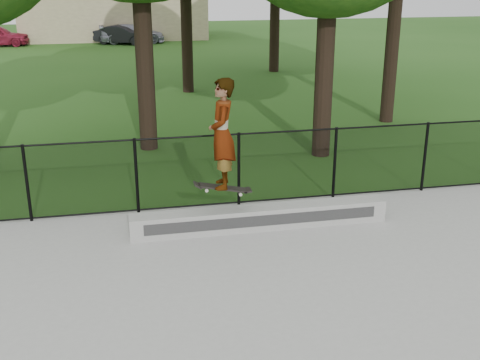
{
  "coord_description": "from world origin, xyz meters",
  "views": [
    {
      "loc": [
        -2.28,
        -5.12,
        4.58
      ],
      "look_at": [
        -0.33,
        4.2,
        1.2
      ],
      "focal_mm": 45.0,
      "sensor_mm": 36.0,
      "label": 1
    }
  ],
  "objects_px": {
    "car_b": "(123,35)",
    "skater_airborne": "(222,135)",
    "grind_ledge": "(260,217)",
    "car_c": "(132,34)"
  },
  "relations": [
    {
      "from": "grind_ledge",
      "to": "skater_airborne",
      "type": "xyz_separation_m",
      "value": [
        -0.71,
        -0.06,
        1.61
      ]
    },
    {
      "from": "grind_ledge",
      "to": "car_c",
      "type": "distance_m",
      "value": 29.76
    },
    {
      "from": "car_c",
      "to": "skater_airborne",
      "type": "relative_size",
      "value": 1.79
    },
    {
      "from": "grind_ledge",
      "to": "car_c",
      "type": "bearing_deg",
      "value": 92.21
    },
    {
      "from": "car_b",
      "to": "car_c",
      "type": "bearing_deg",
      "value": -28.42
    },
    {
      "from": "car_b",
      "to": "skater_airborne",
      "type": "xyz_separation_m",
      "value": [
        1.04,
        -29.34,
        1.29
      ]
    },
    {
      "from": "car_c",
      "to": "skater_airborne",
      "type": "distance_m",
      "value": 29.83
    },
    {
      "from": "grind_ledge",
      "to": "car_b",
      "type": "distance_m",
      "value": 29.33
    },
    {
      "from": "car_c",
      "to": "car_b",
      "type": "bearing_deg",
      "value": 126.87
    },
    {
      "from": "car_b",
      "to": "skater_airborne",
      "type": "height_order",
      "value": "skater_airborne"
    }
  ]
}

